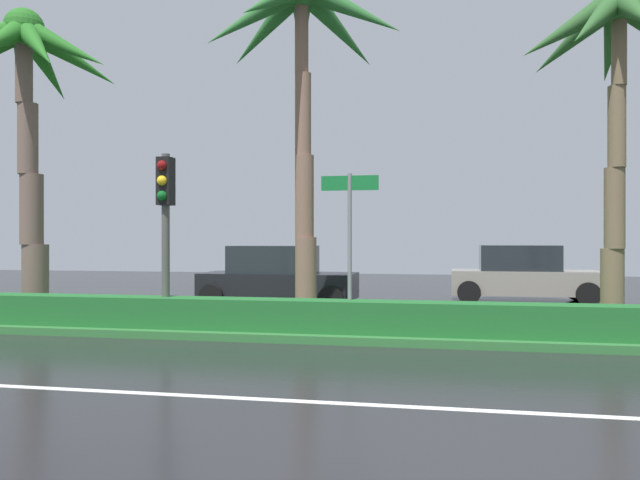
# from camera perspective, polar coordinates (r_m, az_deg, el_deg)

# --- Properties ---
(ground_plane) EXTENTS (90.00, 42.00, 0.10)m
(ground_plane) POSITION_cam_1_polar(r_m,az_deg,el_deg) (14.48, 11.67, -7.67)
(ground_plane) COLOR black
(near_lane_divider_stripe) EXTENTS (81.00, 0.14, 0.01)m
(near_lane_divider_stripe) POSITION_cam_1_polar(r_m,az_deg,el_deg) (7.59, 11.80, -14.40)
(near_lane_divider_stripe) COLOR white
(near_lane_divider_stripe) RESTS_ON ground_plane
(median_strip) EXTENTS (85.50, 4.00, 0.15)m
(median_strip) POSITION_cam_1_polar(r_m,az_deg,el_deg) (13.48, 11.68, -7.72)
(median_strip) COLOR #2D6B33
(median_strip) RESTS_ON ground_plane
(median_hedge) EXTENTS (76.50, 0.70, 0.60)m
(median_hedge) POSITION_cam_1_polar(r_m,az_deg,el_deg) (12.04, 11.70, -6.85)
(median_hedge) COLOR #1E6028
(median_hedge) RESTS_ON median_strip
(palm_tree_mid_left) EXTENTS (4.39, 4.29, 7.07)m
(palm_tree_mid_left) POSITION_cam_1_polar(r_m,az_deg,el_deg) (16.75, -24.52, 12.79)
(palm_tree_mid_left) COLOR brown
(palm_tree_mid_left) RESTS_ON median_strip
(palm_tree_centre_left) EXTENTS (4.45, 4.68, 7.72)m
(palm_tree_centre_left) POSITION_cam_1_polar(r_m,az_deg,el_deg) (14.80, -1.66, 17.52)
(palm_tree_centre_left) COLOR #7B5B4A
(palm_tree_centre_left) RESTS_ON median_strip
(palm_tree_centre) EXTENTS (3.98, 3.90, 6.83)m
(palm_tree_centre) POSITION_cam_1_polar(r_m,az_deg,el_deg) (14.16, 25.04, 15.48)
(palm_tree_centre) COLOR brown
(palm_tree_centre) RESTS_ON median_strip
(traffic_signal_median_left) EXTENTS (0.28, 0.43, 3.46)m
(traffic_signal_median_left) POSITION_cam_1_polar(r_m,az_deg,el_deg) (13.28, -13.50, 2.80)
(traffic_signal_median_left) COLOR #4C4C47
(traffic_signal_median_left) RESTS_ON median_strip
(street_name_sign) EXTENTS (1.10, 0.08, 3.00)m
(street_name_sign) POSITION_cam_1_polar(r_m,az_deg,el_deg) (12.28, 2.64, 0.90)
(street_name_sign) COLOR slate
(street_name_sign) RESTS_ON median_strip
(car_in_traffic_leading) EXTENTS (4.30, 2.02, 1.72)m
(car_in_traffic_leading) POSITION_cam_1_polar(r_m,az_deg,el_deg) (18.17, -3.80, -3.33)
(car_in_traffic_leading) COLOR black
(car_in_traffic_leading) RESTS_ON ground_plane
(car_in_traffic_second) EXTENTS (4.30, 2.02, 1.72)m
(car_in_traffic_second) POSITION_cam_1_polar(r_m,az_deg,el_deg) (20.47, 17.44, -2.95)
(car_in_traffic_second) COLOR gray
(car_in_traffic_second) RESTS_ON ground_plane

